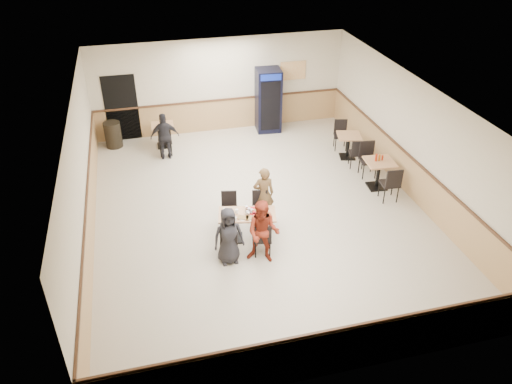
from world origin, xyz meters
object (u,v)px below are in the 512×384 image
object	(u,v)px
lone_diner	(165,136)
diner_man_opposite	(264,194)
side_table_far	(348,143)
trash_bin	(113,135)
diner_woman_left	(228,236)
pepsi_cooler	(268,100)
main_table	(247,222)
side_table_near	(379,170)
diner_woman_right	(263,232)
back_table	(163,132)

from	to	relation	value
lone_diner	diner_man_opposite	bearing A→B (deg)	119.11
diner_man_opposite	side_table_far	world-z (taller)	diner_man_opposite
diner_man_opposite	trash_bin	bearing A→B (deg)	-51.75
diner_woman_left	pepsi_cooler	size ratio (longest dim) A/B	0.65
main_table	side_table_near	bearing A→B (deg)	31.13
main_table	side_table_far	xyz separation A→B (m)	(3.80, 3.14, 0.02)
diner_woman_right	back_table	bearing A→B (deg)	130.29
diner_woman_right	lone_diner	size ratio (longest dim) A/B	1.05
main_table	pepsi_cooler	size ratio (longest dim) A/B	0.68
back_table	trash_bin	size ratio (longest dim) A/B	0.89
main_table	side_table_far	world-z (taller)	side_table_far
side_table_far	pepsi_cooler	distance (m)	3.09
lone_diner	trash_bin	distance (m)	1.91
lone_diner	back_table	world-z (taller)	lone_diner
side_table_near	back_table	distance (m)	6.56
lone_diner	back_table	size ratio (longest dim) A/B	1.98
main_table	diner_woman_left	distance (m)	0.90
main_table	side_table_far	bearing A→B (deg)	51.46
lone_diner	main_table	bearing A→B (deg)	109.03
side_table_far	back_table	xyz separation A→B (m)	(-5.20, 2.08, -0.01)
pepsi_cooler	trash_bin	size ratio (longest dim) A/B	2.54
back_table	trash_bin	bearing A→B (deg)	166.83
back_table	trash_bin	world-z (taller)	trash_bin
side_table_near	back_table	bearing A→B (deg)	143.92
back_table	pepsi_cooler	world-z (taller)	pepsi_cooler
lone_diner	diner_woman_left	bearing A→B (deg)	100.78
pepsi_cooler	side_table_near	bearing A→B (deg)	-61.94
lone_diner	back_table	xyz separation A→B (m)	(-0.00, 0.81, -0.23)
diner_woman_right	trash_bin	xyz separation A→B (m)	(-3.06, 6.39, -0.34)
diner_woman_left	trash_bin	world-z (taller)	diner_woman_left
diner_woman_left	lone_diner	size ratio (longest dim) A/B	0.95
trash_bin	back_table	bearing A→B (deg)	-13.17
diner_man_opposite	back_table	size ratio (longest dim) A/B	1.98
main_table	diner_woman_left	xyz separation A→B (m)	(-0.56, -0.67, 0.21)
main_table	trash_bin	distance (m)	6.28
main_table	side_table_far	size ratio (longest dim) A/B	1.69
side_table_far	pepsi_cooler	world-z (taller)	pepsi_cooler
side_table_far	pepsi_cooler	size ratio (longest dim) A/B	0.40
diner_woman_right	diner_man_opposite	size ratio (longest dim) A/B	1.05
lone_diner	side_table_far	bearing A→B (deg)	167.54
lone_diner	back_table	distance (m)	0.84
main_table	trash_bin	bearing A→B (deg)	129.45
diner_woman_right	trash_bin	distance (m)	7.09
pepsi_cooler	trash_bin	bearing A→B (deg)	-175.07
diner_man_opposite	trash_bin	size ratio (longest dim) A/B	1.76
diner_woman_right	side_table_far	distance (m)	5.39
lone_diner	side_table_far	world-z (taller)	lone_diner
lone_diner	trash_bin	world-z (taller)	lone_diner
side_table_far	trash_bin	bearing A→B (deg)	160.04
main_table	back_table	size ratio (longest dim) A/B	1.94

